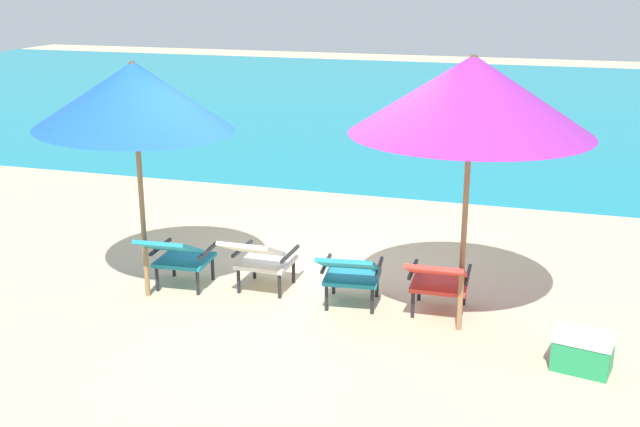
# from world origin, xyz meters

# --- Properties ---
(ground_plane) EXTENTS (40.00, 40.00, 0.00)m
(ground_plane) POSITION_xyz_m (0.00, 4.00, 0.00)
(ground_plane) COLOR #CCB78E
(ocean_band) EXTENTS (40.00, 18.00, 0.01)m
(ocean_band) POSITION_xyz_m (0.00, 12.63, 0.00)
(ocean_band) COLOR teal
(ocean_band) RESTS_ON ground_plane
(lounge_chair_far_left) EXTENTS (0.59, 0.91, 0.68)m
(lounge_chair_far_left) POSITION_xyz_m (-1.29, -0.42, 0.40)
(lounge_chair_far_left) COLOR teal
(lounge_chair_far_left) RESTS_ON ground_plane
(lounge_chair_near_left) EXTENTS (0.55, 0.88, 0.68)m
(lounge_chair_near_left) POSITION_xyz_m (-0.48, -0.24, 0.40)
(lounge_chair_near_left) COLOR silver
(lounge_chair_near_left) RESTS_ON ground_plane
(lounge_chair_near_right) EXTENTS (0.64, 0.93, 0.68)m
(lounge_chair_near_right) POSITION_xyz_m (0.49, -0.36, 0.40)
(lounge_chair_near_right) COLOR teal
(lounge_chair_near_right) RESTS_ON ground_plane
(lounge_chair_far_right) EXTENTS (0.57, 0.89, 0.68)m
(lounge_chair_far_right) POSITION_xyz_m (1.31, -0.29, 0.40)
(lounge_chair_far_right) COLOR red
(lounge_chair_far_right) RESTS_ON ground_plane
(beach_umbrella_left) EXTENTS (2.11, 2.09, 2.36)m
(beach_umbrella_left) POSITION_xyz_m (-1.54, -0.60, 2.01)
(beach_umbrella_left) COLOR olive
(beach_umbrella_left) RESTS_ON ground_plane
(beach_umbrella_right) EXTENTS (2.74, 2.74, 2.47)m
(beach_umbrella_right) POSITION_xyz_m (1.54, -0.47, 2.13)
(beach_umbrella_right) COLOR olive
(beach_umbrella_right) RESTS_ON ground_plane
(cooler_box) EXTENTS (0.53, 0.41, 0.32)m
(cooler_box) POSITION_xyz_m (2.60, -0.93, 0.16)
(cooler_box) COLOR #1E844C
(cooler_box) RESTS_ON ground_plane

